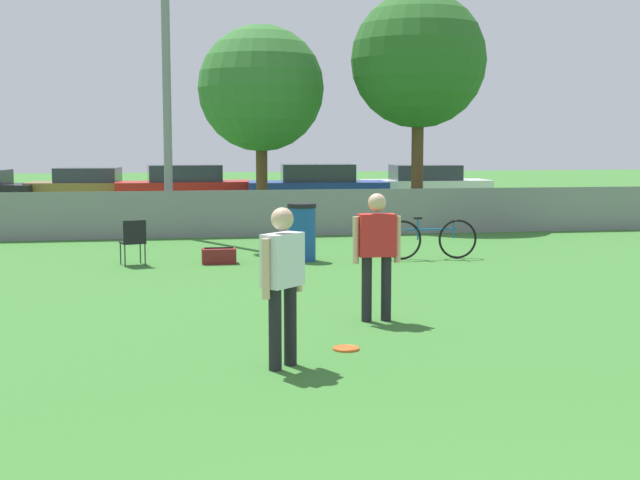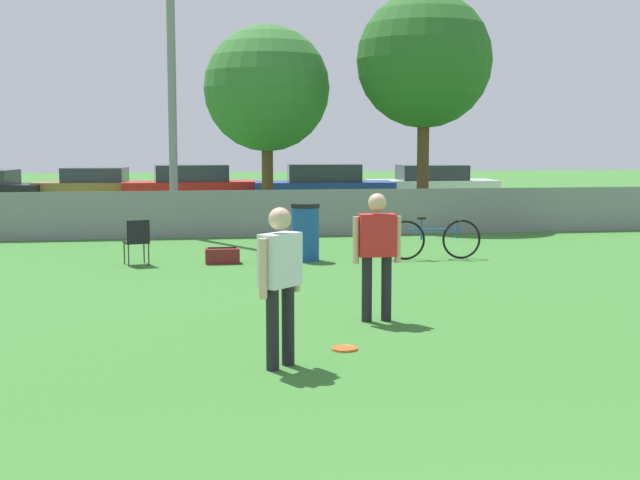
{
  "view_description": "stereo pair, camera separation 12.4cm",
  "coord_description": "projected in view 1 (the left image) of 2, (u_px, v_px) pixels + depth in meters",
  "views": [
    {
      "loc": [
        -1.97,
        -2.84,
        2.28
      ],
      "look_at": [
        -0.13,
        7.9,
        1.05
      ],
      "focal_mm": 50.0,
      "sensor_mm": 36.0,
      "label": 1
    },
    {
      "loc": [
        -1.85,
        -2.86,
        2.28
      ],
      "look_at": [
        -0.13,
        7.9,
        1.05
      ],
      "focal_mm": 50.0,
      "sensor_mm": 36.0,
      "label": 2
    }
  ],
  "objects": [
    {
      "name": "frisbee_disc",
      "position": [
        346.0,
        348.0,
        9.71
      ],
      "size": [
        0.29,
        0.29,
        0.03
      ],
      "color": "#E5591E",
      "rests_on": "ground_plane"
    },
    {
      "name": "player_receiver_white",
      "position": [
        283.0,
        274.0,
        8.85
      ],
      "size": [
        0.48,
        0.48,
        1.62
      ],
      "rotation": [
        0.0,
        0.0,
        0.79
      ],
      "color": "black",
      "rests_on": "ground_plane"
    },
    {
      "name": "fence_backline",
      "position": [
        253.0,
        213.0,
        20.94
      ],
      "size": [
        22.36,
        0.07,
        1.21
      ],
      "color": "gray",
      "rests_on": "ground_plane"
    },
    {
      "name": "bicycle_sideline",
      "position": [
        430.0,
        239.0,
        17.02
      ],
      "size": [
        1.85,
        0.44,
        0.81
      ],
      "rotation": [
        0.0,
        0.0,
        -0.03
      ],
      "color": "black",
      "rests_on": "ground_plane"
    },
    {
      "name": "trash_bin",
      "position": [
        302.0,
        232.0,
        16.8
      ],
      "size": [
        0.55,
        0.55,
        1.09
      ],
      "color": "#194C99",
      "rests_on": "ground_plane"
    },
    {
      "name": "parked_car_white",
      "position": [
        425.0,
        186.0,
        30.59
      ],
      "size": [
        4.39,
        1.87,
        1.42
      ],
      "rotation": [
        0.0,
        0.0,
        -0.03
      ],
      "color": "black",
      "rests_on": "ground_plane"
    },
    {
      "name": "gear_bag_sideline",
      "position": [
        219.0,
        256.0,
        16.44
      ],
      "size": [
        0.62,
        0.34,
        0.3
      ],
      "color": "maroon",
      "rests_on": "ground_plane"
    },
    {
      "name": "tree_near_pole",
      "position": [
        261.0,
        89.0,
        24.54
      ],
      "size": [
        3.48,
        3.48,
        5.43
      ],
      "color": "brown",
      "rests_on": "ground_plane"
    },
    {
      "name": "folding_chair_sideline",
      "position": [
        133.0,
        239.0,
        16.13
      ],
      "size": [
        0.51,
        0.51,
        0.84
      ],
      "rotation": [
        0.0,
        0.0,
        3.41
      ],
      "color": "#333338",
      "rests_on": "ground_plane"
    },
    {
      "name": "tree_far_right",
      "position": [
        419.0,
        61.0,
        23.54
      ],
      "size": [
        3.59,
        3.59,
        6.17
      ],
      "color": "brown",
      "rests_on": "ground_plane"
    },
    {
      "name": "parked_car_red",
      "position": [
        185.0,
        188.0,
        29.52
      ],
      "size": [
        4.64,
        2.02,
        1.45
      ],
      "rotation": [
        0.0,
        0.0,
        0.06
      ],
      "color": "black",
      "rests_on": "ground_plane"
    },
    {
      "name": "parked_car_tan",
      "position": [
        88.0,
        188.0,
        29.97
      ],
      "size": [
        4.07,
        2.2,
        1.34
      ],
      "rotation": [
        0.0,
        0.0,
        -0.1
      ],
      "color": "black",
      "rests_on": "ground_plane"
    },
    {
      "name": "player_defender_red",
      "position": [
        377.0,
        247.0,
        11.15
      ],
      "size": [
        0.62,
        0.23,
        1.62
      ],
      "rotation": [
        0.0,
        0.0,
        0.01
      ],
      "color": "black",
      "rests_on": "ground_plane"
    },
    {
      "name": "parked_car_blue",
      "position": [
        318.0,
        188.0,
        28.41
      ],
      "size": [
        4.51,
        2.12,
        1.51
      ],
      "rotation": [
        0.0,
        0.0,
        -0.08
      ],
      "color": "black",
      "rests_on": "ground_plane"
    }
  ]
}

